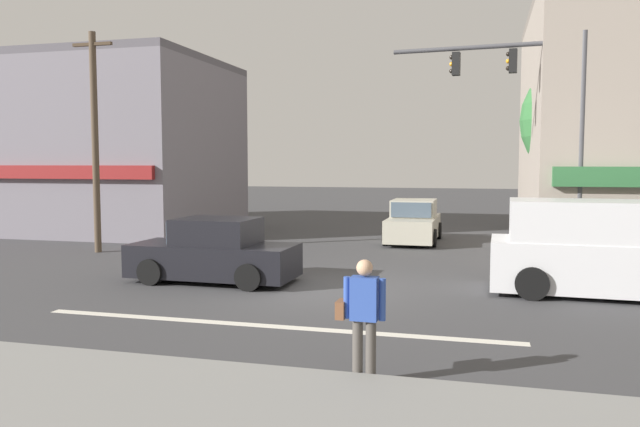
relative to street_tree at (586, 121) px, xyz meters
The scene contains 11 objects.
ground_plane 10.75m from the street_tree, 133.10° to the right, with size 120.00×120.00×0.00m, color #3D3D3F.
lane_marking_stripe 13.35m from the street_tree, 122.21° to the right, with size 9.00×0.24×0.01m, color silver.
building_left_block 20.51m from the street_tree, behind, with size 12.29×8.47×7.34m.
street_tree is the anchor object (origin of this frame).
utility_pole_near_left 15.69m from the street_tree, 167.90° to the right, with size 1.40×0.22×7.15m.
utility_pole_far_right 2.22m from the street_tree, 77.63° to the left, with size 1.40×0.22×8.13m.
traffic_light_mast 4.56m from the street_tree, 111.63° to the right, with size 4.88×0.56×6.20m.
sedan_crossing_leftbound 6.91m from the street_tree, 159.71° to the left, with size 1.89×4.10×1.58m.
van_crossing_rightbound 7.17m from the street_tree, 95.75° to the right, with size 4.64×2.13×2.11m.
sedan_parked_curbside 12.31m from the street_tree, 143.37° to the right, with size 4.13×1.93×1.58m.
pedestrian_foreground_with_bag 14.29m from the street_tree, 109.08° to the right, with size 0.67×0.30×1.67m.
Camera 1 is at (3.74, -13.94, 2.94)m, focal length 35.00 mm.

